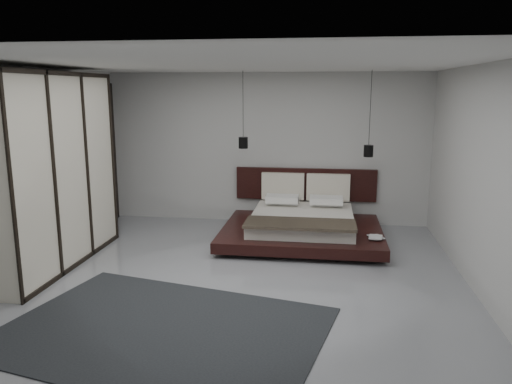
# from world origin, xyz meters

# --- Properties ---
(floor) EXTENTS (6.00, 6.00, 0.00)m
(floor) POSITION_xyz_m (0.00, 0.00, 0.00)
(floor) COLOR gray
(floor) RESTS_ON ground
(ceiling) EXTENTS (6.00, 6.00, 0.00)m
(ceiling) POSITION_xyz_m (0.00, 0.00, 2.80)
(ceiling) COLOR white
(ceiling) RESTS_ON wall_back
(wall_back) EXTENTS (6.00, 0.00, 6.00)m
(wall_back) POSITION_xyz_m (0.00, 3.00, 1.40)
(wall_back) COLOR #B9B9B7
(wall_back) RESTS_ON floor
(wall_front) EXTENTS (6.00, 0.00, 6.00)m
(wall_front) POSITION_xyz_m (0.00, -3.00, 1.40)
(wall_front) COLOR #B9B9B7
(wall_front) RESTS_ON floor
(wall_left) EXTENTS (0.00, 6.00, 6.00)m
(wall_left) POSITION_xyz_m (-3.00, 0.00, 1.40)
(wall_left) COLOR #B9B9B7
(wall_left) RESTS_ON floor
(wall_right) EXTENTS (0.00, 6.00, 6.00)m
(wall_right) POSITION_xyz_m (3.00, 0.00, 1.40)
(wall_right) COLOR #B9B9B7
(wall_right) RESTS_ON floor
(lattice_screen) EXTENTS (0.05, 0.90, 2.60)m
(lattice_screen) POSITION_xyz_m (-2.95, 2.45, 1.30)
(lattice_screen) COLOR black
(lattice_screen) RESTS_ON floor
(bed) EXTENTS (2.61, 2.32, 1.05)m
(bed) POSITION_xyz_m (0.76, 1.92, 0.28)
(bed) COLOR black
(bed) RESTS_ON floor
(book_lower) EXTENTS (0.27, 0.31, 0.02)m
(book_lower) POSITION_xyz_m (1.83, 1.28, 0.25)
(book_lower) COLOR #99724C
(book_lower) RESTS_ON bed
(book_upper) EXTENTS (0.23, 0.29, 0.02)m
(book_upper) POSITION_xyz_m (1.81, 1.26, 0.28)
(book_upper) COLOR #99724C
(book_upper) RESTS_ON book_lower
(pendant_left) EXTENTS (0.16, 0.16, 1.32)m
(pendant_left) POSITION_xyz_m (-0.32, 2.31, 1.58)
(pendant_left) COLOR black
(pendant_left) RESTS_ON ceiling
(pendant_right) EXTENTS (0.16, 0.16, 1.43)m
(pendant_right) POSITION_xyz_m (1.83, 2.31, 1.48)
(pendant_right) COLOR black
(pendant_right) RESTS_ON ceiling
(wardrobe) EXTENTS (0.65, 2.78, 2.73)m
(wardrobe) POSITION_xyz_m (-2.70, 0.17, 1.36)
(wardrobe) COLOR beige
(wardrobe) RESTS_ON floor
(rug) EXTENTS (3.73, 3.02, 0.01)m
(rug) POSITION_xyz_m (-0.53, -1.61, 0.01)
(rug) COLOR black
(rug) RESTS_ON floor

